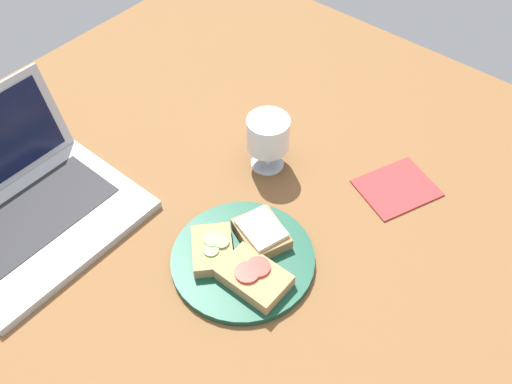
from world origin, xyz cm
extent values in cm
cube|color=brown|center=(0.00, 0.00, 1.50)|extent=(140.00, 140.00, 3.00)
cylinder|color=#144733|center=(-8.22, -7.82, 3.70)|extent=(25.40, 25.40, 1.40)
cube|color=#937047|center=(-2.89, -7.62, 5.58)|extent=(10.61, 11.62, 2.35)
cube|color=#F4EAB7|center=(-2.89, -7.62, 7.15)|extent=(8.49, 9.54, 0.79)
cube|color=#A88456|center=(-11.05, -3.30, 5.59)|extent=(11.76, 11.90, 2.38)
cylinder|color=#6BB74C|center=(-11.90, -3.87, 6.95)|extent=(2.75, 2.75, 0.33)
cylinder|color=#6BB74C|center=(-9.99, -2.74, 7.03)|extent=(3.36, 3.36, 0.49)
cylinder|color=#6BB74C|center=(-9.54, -4.14, 7.03)|extent=(2.72, 2.72, 0.49)
cube|color=#A88456|center=(-10.71, -12.53, 5.63)|extent=(7.82, 11.50, 2.46)
cylinder|color=red|center=(-9.48, -12.38, 7.13)|extent=(4.13, 4.13, 0.52)
cylinder|color=red|center=(-11.51, -11.70, 7.13)|extent=(4.19, 4.19, 0.54)
cylinder|color=white|center=(13.13, 4.00, 3.20)|extent=(6.72, 6.72, 0.40)
cylinder|color=white|center=(13.13, 4.00, 5.70)|extent=(1.06, 1.06, 4.61)
cylinder|color=white|center=(13.13, 4.00, 11.45)|extent=(8.44, 8.44, 6.89)
cylinder|color=white|center=(13.13, 4.00, 10.21)|extent=(7.77, 7.77, 4.41)
cube|color=#ADAFB5|center=(-26.32, 25.21, 3.85)|extent=(35.34, 25.88, 1.70)
cube|color=#232326|center=(-26.32, 27.54, 4.78)|extent=(28.98, 14.23, 0.16)
cube|color=#B23333|center=(24.24, -19.80, 3.20)|extent=(17.73, 16.24, 0.40)
camera|label=1|loc=(-50.33, -46.10, 87.13)|focal=40.00mm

